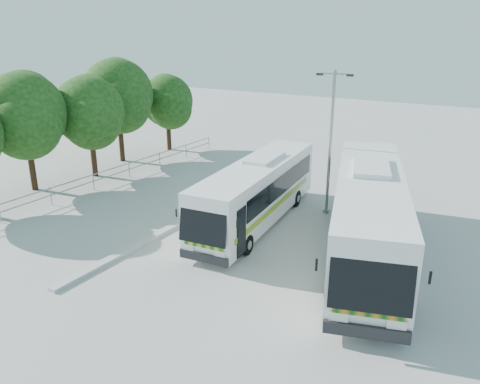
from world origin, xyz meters
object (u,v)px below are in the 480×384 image
Objects in this scene: tree_far_d at (118,95)px; lamppost at (331,137)px; tree_far_b at (25,114)px; tree_far_c at (90,111)px; tree_far_e at (168,101)px; coach_adjacent at (368,214)px; coach_main at (257,191)px.

lamppost is at bearing -6.98° from tree_far_d.
tree_far_c is (0.89, 3.90, -0.31)m from tree_far_b.
tree_far_b is 0.95× the size of tree_far_d.
tree_far_e is 0.46× the size of coach_adjacent.
tree_far_c is 3.93m from tree_far_d.
coach_adjacent reaches higher than coach_main.
tree_far_b is 1.07× the size of tree_far_c.
tree_far_c is 15.50m from lamppost.
tree_far_d reaches higher than tree_far_e.
lamppost is (16.59, -2.03, -0.79)m from tree_far_d.
tree_far_b is 0.54× the size of coach_adjacent.
coach_main is at bearing -35.48° from tree_far_e.
tree_far_c is 8.22m from tree_far_e.
tree_far_b is at bearing -87.77° from tree_far_d.
lamppost is at bearing 112.24° from coach_adjacent.
tree_far_c reaches higher than coach_adjacent.
tree_far_e is at bearing 93.54° from tree_far_c.
tree_far_d is 0.66× the size of coach_main.
lamppost is (15.40, 1.67, -0.23)m from tree_far_c.
tree_far_b is 0.95× the size of lamppost.
coach_main is (13.45, -9.59, -2.23)m from tree_far_e.
tree_far_c is 18.94m from coach_adjacent.
lamppost reaches higher than tree_far_c.
tree_far_e is at bearing 150.51° from lamppost.
tree_far_d is at bearing 154.02° from coach_main.
coach_main is at bearing 10.30° from tree_far_b.
tree_far_c is at bearing 77.09° from tree_far_b.
tree_far_d is 16.74m from lamppost.
tree_far_c is at bearing 179.01° from lamppost.
tree_far_c is 1.10× the size of tree_far_e.
tree_far_e is 17.20m from lamppost.
tree_far_c is 0.88× the size of tree_far_d.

